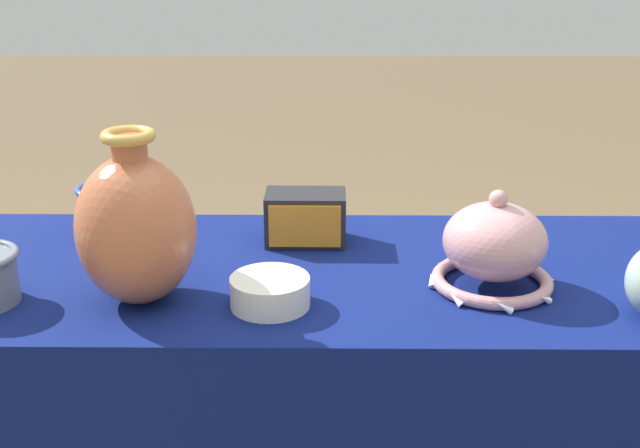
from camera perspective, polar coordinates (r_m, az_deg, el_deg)
The scene contains 6 objects.
display_table at distance 1.44m, azimuth -0.28°, elevation -6.22°, with size 1.35×0.57×0.69m.
vase_tall_bulbous at distance 1.29m, azimuth -12.95°, elevation -0.25°, with size 0.19×0.19×0.28m.
vase_dome_bell at distance 1.36m, azimuth 12.29°, elevation -1.73°, with size 0.21×0.21×0.17m.
mosaic_tile_box at distance 1.52m, azimuth -1.03°, elevation 0.45°, with size 0.15×0.10×0.10m.
pot_squat_ivory at distance 1.28m, azimuth -3.57°, elevation -4.84°, with size 0.13×0.13×0.05m, color white.
cup_wide_cobalt at distance 1.63m, azimuth -15.06°, elevation 1.19°, with size 0.11×0.11×0.09m.
Camera 1 is at (0.02, -1.30, 1.26)m, focal length 45.00 mm.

